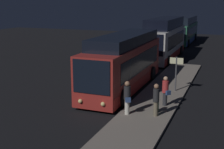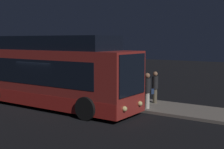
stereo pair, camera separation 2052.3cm
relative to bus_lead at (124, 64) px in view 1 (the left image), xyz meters
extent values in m
plane|color=black|center=(0.16, -0.13, -1.75)|extent=(80.00, 80.00, 0.00)
cube|color=slate|center=(0.16, 2.85, -1.68)|extent=(20.00, 2.77, 0.14)
cube|color=maroon|center=(0.08, 0.00, -0.11)|extent=(10.39, 2.48, 2.91)
cube|color=#B2231E|center=(0.08, 0.00, -1.21)|extent=(10.34, 2.50, 0.70)
cube|color=black|center=(-0.18, 0.00, 0.24)|extent=(8.52, 2.51, 1.28)
cube|color=black|center=(5.30, 0.00, 0.32)|extent=(0.06, 2.18, 1.86)
sphere|color=#F9E58C|center=(5.32, 0.68, -1.11)|extent=(0.24, 0.24, 0.24)
sphere|color=#F9E58C|center=(5.32, -0.68, -1.11)|extent=(0.24, 0.24, 0.24)
cylinder|color=black|center=(3.62, 1.24, -1.21)|extent=(1.08, 0.30, 1.08)
cylinder|color=black|center=(3.62, -1.24, -1.21)|extent=(1.08, 0.30, 1.08)
cylinder|color=black|center=(-3.14, 1.24, -1.21)|extent=(1.08, 0.30, 1.08)
cylinder|color=black|center=(-3.14, -1.24, -1.21)|extent=(1.08, 0.30, 1.08)
cube|color=black|center=(-0.33, 0.00, 1.71)|extent=(8.83, 2.28, 0.73)
cube|color=silver|center=(-12.72, 0.00, -0.05)|extent=(10.83, 2.58, 3.07)
cube|color=#B2231E|center=(-12.72, 0.00, -1.23)|extent=(10.78, 2.60, 0.70)
cube|color=black|center=(-12.99, 0.00, 0.32)|extent=(8.88, 2.61, 1.35)
cube|color=black|center=(-7.28, 0.00, 0.41)|extent=(0.06, 2.27, 1.96)
sphere|color=#F9E58C|center=(-7.26, 0.71, -1.13)|extent=(0.24, 0.24, 0.24)
sphere|color=#F9E58C|center=(-7.26, -0.71, -1.13)|extent=(0.24, 0.24, 0.24)
cylinder|color=black|center=(-9.03, 1.29, -1.26)|extent=(0.99, 0.30, 0.99)
cylinder|color=black|center=(-9.03, -1.29, -1.26)|extent=(0.99, 0.30, 0.99)
cylinder|color=black|center=(-16.08, 1.29, -1.26)|extent=(0.99, 0.30, 0.99)
cylinder|color=black|center=(-16.08, -1.29, -1.26)|extent=(0.99, 0.30, 0.99)
cube|color=black|center=(-13.15, 0.00, 2.00)|extent=(9.21, 2.37, 1.03)
cube|color=#2D704C|center=(-26.37, 0.00, -0.26)|extent=(11.50, 2.43, 2.62)
cube|color=#23478C|center=(-26.37, 0.00, -1.22)|extent=(11.45, 2.45, 0.70)
cube|color=black|center=(-26.66, 0.00, 0.05)|extent=(9.43, 2.46, 1.15)
cube|color=black|center=(-20.60, 0.00, 0.11)|extent=(0.06, 2.14, 1.68)
sphere|color=#F9E58C|center=(-20.58, 0.67, -1.12)|extent=(0.24, 0.24, 0.24)
sphere|color=#F9E58C|center=(-20.58, -0.67, -1.12)|extent=(0.24, 0.24, 0.24)
cylinder|color=black|center=(-22.46, 1.22, -1.24)|extent=(1.03, 0.30, 1.03)
cylinder|color=black|center=(-22.46, -1.22, -1.24)|extent=(1.03, 0.30, 1.03)
cylinder|color=black|center=(-29.94, 1.22, -1.24)|extent=(1.03, 0.30, 1.03)
cylinder|color=black|center=(-29.94, -1.22, -1.24)|extent=(1.03, 0.30, 1.03)
cube|color=black|center=(-26.83, 0.00, 1.54)|extent=(9.78, 2.24, 0.98)
cylinder|color=silver|center=(5.02, 1.95, -1.20)|extent=(0.34, 0.34, 0.83)
cylinder|color=#262628|center=(5.02, 1.95, -0.42)|extent=(0.48, 0.48, 0.72)
sphere|color=#9E7051|center=(5.02, 1.95, 0.07)|extent=(0.27, 0.27, 0.27)
cube|color=#334C7F|center=(5.27, 2.08, -0.73)|extent=(0.25, 0.31, 0.24)
cylinder|color=#2D2D33|center=(2.87, 3.53, -1.22)|extent=(0.36, 0.36, 0.79)
cylinder|color=#BF3333|center=(2.87, 3.53, -0.48)|extent=(0.52, 0.52, 0.68)
sphere|color=tan|center=(2.87, 3.53, -0.01)|extent=(0.26, 0.26, 0.26)
cube|color=#334C7F|center=(3.06, 3.74, -0.77)|extent=(0.30, 0.29, 0.24)
cylinder|color=#6B604C|center=(4.72, 3.44, -1.21)|extent=(0.32, 0.32, 0.80)
cylinder|color=#262628|center=(4.72, 3.44, -0.47)|extent=(0.45, 0.45, 0.69)
sphere|color=#9E7051|center=(4.72, 3.44, 0.01)|extent=(0.26, 0.26, 0.26)
cube|color=#598C59|center=(4.15, 3.33, -1.25)|extent=(0.36, 0.20, 0.71)
cylinder|color=black|center=(4.15, 3.33, -0.78)|extent=(0.02, 0.02, 0.24)
cylinder|color=#4C4C51|center=(-0.39, 3.53, -0.46)|extent=(0.10, 0.10, 2.30)
cube|color=beige|center=(-0.39, 3.53, 0.44)|extent=(0.04, 0.88, 0.41)
camera|label=1|loc=(19.95, 6.98, 4.31)|focal=50.00mm
camera|label=2|loc=(12.39, -11.95, 1.88)|focal=50.00mm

